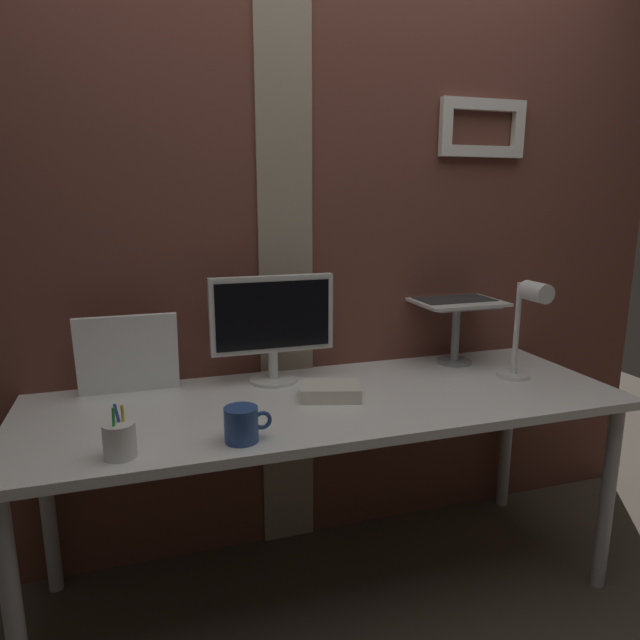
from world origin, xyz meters
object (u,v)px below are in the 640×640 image
whiteboard_panel (128,355)px  coffee_mug (242,424)px  laptop (448,286)px  monitor (272,320)px  desk_lamp (527,320)px  pen_cup (120,440)px

whiteboard_panel → coffee_mug: whiteboard_panel is taller
whiteboard_panel → coffee_mug: 0.60m
laptop → whiteboard_panel: laptop is taller
monitor → desk_lamp: bearing=-18.0°
pen_cup → coffee_mug: bearing=0.0°
pen_cup → coffee_mug: pen_cup is taller
laptop → pen_cup: bearing=-156.3°
laptop → coffee_mug: bearing=-149.6°
pen_cup → desk_lamp: bearing=8.1°
monitor → coffee_mug: size_ratio=3.34×
laptop → coffee_mug: size_ratio=2.55×
monitor → laptop: (0.76, 0.08, 0.08)m
monitor → pen_cup: size_ratio=3.11×
monitor → coffee_mug: (-0.20, -0.48, -0.18)m
desk_lamp → laptop: bearing=107.5°
laptop → whiteboard_panel: 1.28m
monitor → pen_cup: monitor is taller
whiteboard_panel → desk_lamp: size_ratio=0.89×
whiteboard_panel → coffee_mug: bearing=-59.2°
monitor → whiteboard_panel: monitor is taller
coffee_mug → whiteboard_panel: bearing=120.8°
whiteboard_panel → desk_lamp: bearing=-12.6°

